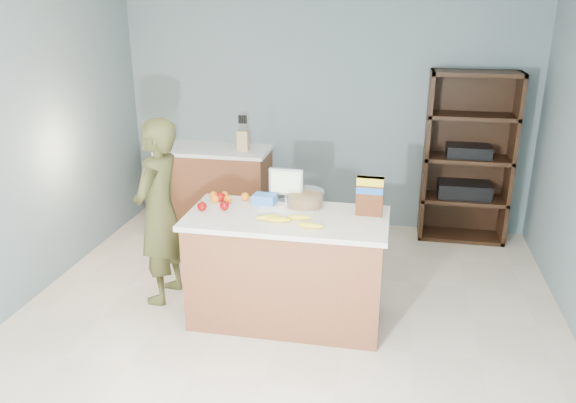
% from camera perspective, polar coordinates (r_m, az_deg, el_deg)
% --- Properties ---
extents(floor, '(4.50, 5.00, 0.02)m').
position_cam_1_polar(floor, '(4.48, -0.87, -13.64)').
color(floor, beige).
rests_on(floor, ground).
extents(walls, '(4.52, 5.02, 2.51)m').
position_cam_1_polar(walls, '(3.83, -1.00, 7.45)').
color(walls, slate).
rests_on(walls, ground).
extents(counter_peninsula, '(1.56, 0.76, 0.90)m').
position_cam_1_polar(counter_peninsula, '(4.53, -0.12, -7.19)').
color(counter_peninsula, brown).
rests_on(counter_peninsula, ground).
extents(back_cabinet, '(1.24, 0.62, 0.90)m').
position_cam_1_polar(back_cabinet, '(6.51, -7.30, 1.57)').
color(back_cabinet, brown).
rests_on(back_cabinet, ground).
extents(shelving_unit, '(0.90, 0.40, 1.80)m').
position_cam_1_polar(shelving_unit, '(6.27, 17.71, 4.01)').
color(shelving_unit, black).
rests_on(shelving_unit, ground).
extents(person, '(0.43, 0.61, 1.59)m').
position_cam_1_polar(person, '(4.82, -12.94, -1.07)').
color(person, '#3E3E1D').
rests_on(person, ground).
extents(knife_block, '(0.12, 0.10, 0.31)m').
position_cam_1_polar(knife_block, '(6.23, -4.58, 6.27)').
color(knife_block, tan).
rests_on(knife_block, back_cabinet).
extents(envelopes, '(0.47, 0.20, 0.00)m').
position_cam_1_polar(envelopes, '(4.42, -0.28, -0.97)').
color(envelopes, white).
rests_on(envelopes, counter_peninsula).
extents(bananas, '(0.53, 0.20, 0.04)m').
position_cam_1_polar(bananas, '(4.19, 0.09, -1.90)').
color(bananas, yellow).
rests_on(bananas, counter_peninsula).
extents(apples, '(0.24, 0.32, 0.08)m').
position_cam_1_polar(apples, '(4.53, -7.34, -0.14)').
color(apples, '#950405').
rests_on(apples, counter_peninsula).
extents(oranges, '(0.33, 0.17, 0.07)m').
position_cam_1_polar(oranges, '(4.66, -6.40, 0.44)').
color(oranges, orange).
rests_on(oranges, counter_peninsula).
extents(blue_carton, '(0.19, 0.14, 0.08)m').
position_cam_1_polar(blue_carton, '(4.58, -2.38, 0.25)').
color(blue_carton, blue).
rests_on(blue_carton, counter_peninsula).
extents(salad_bowl, '(0.30, 0.30, 0.13)m').
position_cam_1_polar(salad_bowl, '(4.52, 1.78, 0.23)').
color(salad_bowl, '#267219').
rests_on(salad_bowl, counter_peninsula).
extents(tv, '(0.28, 0.12, 0.28)m').
position_cam_1_polar(tv, '(4.59, -0.19, 1.89)').
color(tv, silver).
rests_on(tv, counter_peninsula).
extents(cereal_box, '(0.21, 0.08, 0.31)m').
position_cam_1_polar(cereal_box, '(4.33, 8.32, 0.83)').
color(cereal_box, '#592B14').
rests_on(cereal_box, counter_peninsula).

